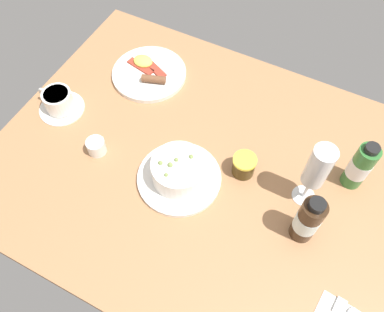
{
  "coord_description": "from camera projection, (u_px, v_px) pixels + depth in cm",
  "views": [
    {
      "loc": [
        20.86,
        -48.22,
        88.47
      ],
      "look_at": [
        -2.66,
        -2.48,
        6.46
      ],
      "focal_mm": 37.13,
      "sensor_mm": 36.0,
      "label": 1
    }
  ],
  "objects": [
    {
      "name": "ground_plane",
      "position": [
        205.0,
        169.0,
        1.04
      ],
      "size": [
        110.0,
        84.0,
        3.0
      ],
      "primitive_type": "cube",
      "color": "#A8754C"
    },
    {
      "name": "porridge_bowl",
      "position": [
        179.0,
        172.0,
        0.98
      ],
      "size": [
        21.23,
        21.23,
        8.25
      ],
      "color": "white",
      "rests_on": "ground_plane"
    },
    {
      "name": "coffee_cup",
      "position": [
        59.0,
        102.0,
        1.1
      ],
      "size": [
        13.17,
        12.72,
        6.58
      ],
      "color": "white",
      "rests_on": "ground_plane"
    },
    {
      "name": "creamer_jug",
      "position": [
        97.0,
        146.0,
        1.03
      ],
      "size": [
        4.84,
        5.8,
        4.86
      ],
      "color": "white",
      "rests_on": "ground_plane"
    },
    {
      "name": "wine_glass",
      "position": [
        318.0,
        169.0,
        0.87
      ],
      "size": [
        5.73,
        5.73,
        20.26
      ],
      "color": "white",
      "rests_on": "ground_plane"
    },
    {
      "name": "jam_jar",
      "position": [
        244.0,
        165.0,
        0.99
      ],
      "size": [
        5.98,
        5.98,
        5.9
      ],
      "color": "#3C2C0E",
      "rests_on": "ground_plane"
    },
    {
      "name": "sauce_bottle_brown",
      "position": [
        308.0,
        220.0,
        0.87
      ],
      "size": [
        5.55,
        5.55,
        15.85
      ],
      "color": "#382314",
      "rests_on": "ground_plane"
    },
    {
      "name": "sauce_bottle_green",
      "position": [
        360.0,
        166.0,
        0.94
      ],
      "size": [
        5.18,
        5.18,
        15.53
      ],
      "color": "#337233",
      "rests_on": "ground_plane"
    },
    {
      "name": "breakfast_plate",
      "position": [
        149.0,
        73.0,
        1.19
      ],
      "size": [
        22.15,
        22.15,
        3.7
      ],
      "color": "white",
      "rests_on": "ground_plane"
    }
  ]
}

